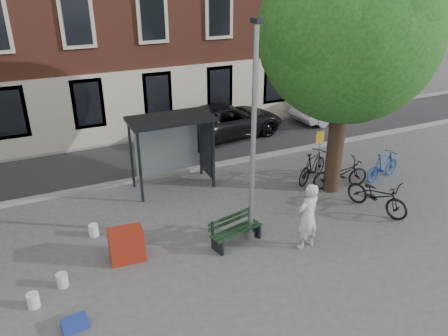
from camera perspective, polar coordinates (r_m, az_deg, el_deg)
The scene contains 21 objects.
ground at distance 12.96m, azimuth 3.46°, elevation -9.01°, with size 90.00×90.00×0.00m, color #4C4C4F.
road at distance 18.68m, azimuth -6.57°, elevation 2.02°, with size 40.00×4.00×0.01m, color #28282B.
curb_near at distance 16.92m, azimuth -4.42°, elevation -0.20°, with size 40.00×0.25×0.12m, color gray.
curb_far at distance 20.44m, azimuth -8.37°, elevation 4.13°, with size 40.00×0.25×0.12m, color gray.
lamppost at distance 11.64m, azimuth 3.81°, elevation 2.44°, with size 0.28×0.35×6.11m.
tree_right at distance 14.28m, azimuth 16.41°, elevation 17.51°, with size 5.76×5.60×8.20m.
bus_shelter at distance 15.24m, azimuth -5.61°, elevation 4.43°, with size 2.85×1.45×2.62m.
painter at distance 12.24m, azimuth 10.89°, elevation -6.23°, with size 0.72×0.47×1.97m, color silver.
bench at distance 12.52m, azimuth 1.50°, elevation -8.25°, with size 1.66×0.86×0.82m.
bike_a at distance 15.98m, azimuth 14.96°, elevation -0.72°, with size 0.71×2.05×1.08m, color black.
bike_b at distance 17.11m, azimuth 20.04°, elevation 0.30°, with size 0.50×1.77×1.06m, color navy.
bike_c at distance 14.79m, azimuth 19.38°, elevation -3.39°, with size 0.74×2.13×1.12m, color black.
bike_d at distance 16.22m, azimuth 11.50°, elevation 0.24°, with size 0.55×1.95×1.17m, color black.
car_dark at distance 20.22m, azimuth 0.32°, elevation 6.27°, with size 2.51×5.45×1.52m, color black.
car_silver at distance 23.24m, azimuth 14.44°, elevation 8.05°, with size 1.66×4.77×1.57m, color #AFB0B7.
red_stand at distance 12.12m, azimuth -12.61°, elevation -9.76°, with size 0.90×0.60×0.90m, color maroon.
blue_crate at distance 10.67m, azimuth -18.92°, elevation -18.66°, with size 0.55×0.40×0.20m, color navy.
bucket_a at distance 11.80m, azimuth -20.36°, elevation -13.56°, with size 0.28×0.28×0.36m, color silver.
bucket_b at distance 11.45m, azimuth -23.65°, elevation -15.55°, with size 0.28×0.28×0.36m, color silver.
bucket_c at distance 13.47m, azimuth -16.67°, elevation -7.79°, with size 0.28×0.28×0.36m, color white.
notice_sign at distance 16.00m, azimuth 12.33°, elevation 2.92°, with size 0.33×0.04×1.91m.
Camera 1 is at (-5.16, -9.44, 7.22)m, focal length 35.00 mm.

